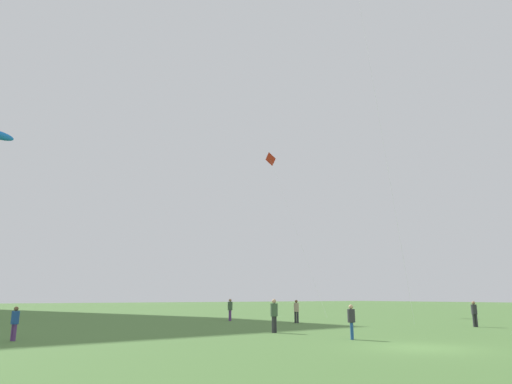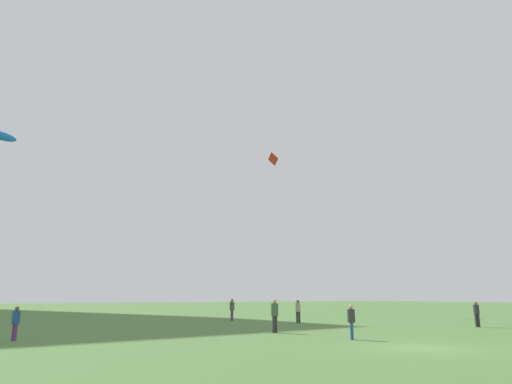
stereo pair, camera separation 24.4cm
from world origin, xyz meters
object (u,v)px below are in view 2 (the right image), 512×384
(person_standing_0, at_px, (298,310))
(person_standing_2, at_px, (275,313))
(person_standing_6, at_px, (16,321))
(person_standing_1, at_px, (351,319))
(person_standing_5, at_px, (232,308))
(kite_flying_0, at_px, (274,161))
(kite_flying_2, at_px, (0,136))
(person_standing_3, at_px, (477,312))

(person_standing_0, height_order, person_standing_2, person_standing_2)
(person_standing_6, bearing_deg, person_standing_1, -149.50)
(person_standing_5, distance_m, person_standing_6, 19.87)
(person_standing_2, relative_size, person_standing_6, 1.20)
(kite_flying_0, bearing_deg, person_standing_2, -124.85)
(person_standing_5, xyz_separation_m, kite_flying_0, (12.49, 11.65, 17.81))
(person_standing_0, xyz_separation_m, person_standing_1, (-6.35, -12.40, -0.07))
(person_standing_5, relative_size, kite_flying_2, 0.12)
(person_standing_2, xyz_separation_m, kite_flying_0, (16.82, 24.15, 17.77))
(person_standing_3, bearing_deg, person_standing_6, -160.61)
(person_standing_6, distance_m, kite_flying_0, 40.88)
(person_standing_5, height_order, kite_flying_2, kite_flying_2)
(person_standing_0, bearing_deg, person_standing_5, -21.89)
(person_standing_5, relative_size, person_standing_6, 1.16)
(person_standing_5, xyz_separation_m, kite_flying_2, (-18.20, 6.75, 13.79))
(person_standing_3, distance_m, kite_flying_0, 32.80)
(person_standing_1, bearing_deg, person_standing_6, -73.94)
(person_standing_3, bearing_deg, person_standing_1, -139.44)
(person_standing_2, distance_m, kite_flying_2, 27.43)
(person_standing_1, bearing_deg, person_standing_0, -160.75)
(person_standing_0, distance_m, person_standing_1, 13.93)
(person_standing_3, height_order, person_standing_5, person_standing_5)
(kite_flying_0, bearing_deg, person_standing_5, -137.01)
(person_standing_1, xyz_separation_m, kite_flying_2, (-14.57, 24.66, 13.90))
(person_standing_5, relative_size, kite_flying_0, 0.09)
(person_standing_6, distance_m, kite_flying_2, 21.81)
(person_standing_0, relative_size, kite_flying_2, 0.11)
(person_standing_3, height_order, person_standing_6, person_standing_3)
(person_standing_2, bearing_deg, person_standing_6, -29.65)
(person_standing_2, distance_m, person_standing_6, 13.10)
(person_standing_2, height_order, person_standing_3, person_standing_2)
(person_standing_3, relative_size, kite_flying_2, 0.11)
(kite_flying_0, bearing_deg, person_standing_6, -143.90)
(person_standing_5, bearing_deg, person_standing_3, -139.84)
(person_standing_5, bearing_deg, person_standing_0, -145.65)
(person_standing_1, relative_size, person_standing_6, 1.05)
(person_standing_0, height_order, kite_flying_0, kite_flying_0)
(person_standing_2, height_order, kite_flying_0, kite_flying_0)
(person_standing_3, xyz_separation_m, kite_flying_2, (-28.06, 22.48, 13.86))
(person_standing_3, bearing_deg, person_standing_2, -161.42)
(person_standing_0, distance_m, person_standing_3, 12.47)
(person_standing_5, bearing_deg, person_standing_1, 176.60)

